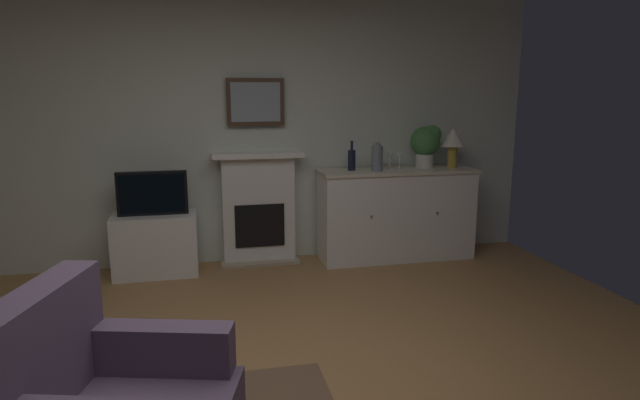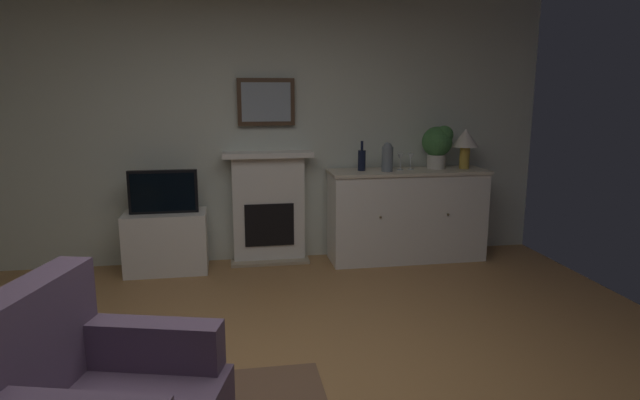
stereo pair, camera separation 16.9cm
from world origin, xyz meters
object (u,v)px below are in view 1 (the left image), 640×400
object	(u,v)px
tv_cabinet	(156,244)
potted_plant_small	(426,143)
sideboard_cabinet	(396,214)
wine_glass_left	(390,157)
wine_bottle	(352,159)
wine_glass_center	(400,157)
tv_set	(152,193)
fireplace_unit	(259,208)
framed_picture	(256,102)
vase_decorative	(377,157)
table_lamp	(453,140)

from	to	relation	value
tv_cabinet	potted_plant_small	distance (m)	2.81
sideboard_cabinet	wine_glass_left	world-z (taller)	wine_glass_left
wine_bottle	tv_cabinet	bearing A→B (deg)	-179.20
wine_glass_center	tv_cabinet	size ratio (longest dim) A/B	0.22
tv_set	tv_cabinet	bearing A→B (deg)	90.00
wine_glass_left	tv_cabinet	xyz separation A→B (m)	(-2.27, -0.00, -0.75)
wine_glass_left	fireplace_unit	bearing A→B (deg)	172.88
potted_plant_small	wine_glass_center	bearing A→B (deg)	-177.63
tv_cabinet	tv_set	xyz separation A→B (m)	(-0.00, -0.02, 0.48)
framed_picture	wine_glass_left	bearing A→B (deg)	-9.08
wine_glass_center	tv_cabinet	bearing A→B (deg)	-179.55
vase_decorative	tv_set	world-z (taller)	vase_decorative
wine_glass_center	potted_plant_small	distance (m)	0.32
vase_decorative	tv_cabinet	xyz separation A→B (m)	(-2.11, 0.06, -0.77)
vase_decorative	tv_cabinet	size ratio (longest dim) A/B	0.38
wine_bottle	vase_decorative	world-z (taller)	wine_bottle
framed_picture	vase_decorative	xyz separation A→B (m)	(1.14, -0.27, -0.52)
vase_decorative	potted_plant_small	size ratio (longest dim) A/B	0.65
vase_decorative	potted_plant_small	distance (m)	0.57
potted_plant_small	table_lamp	bearing A→B (deg)	-9.60
vase_decorative	potted_plant_small	world-z (taller)	potted_plant_small
wine_glass_left	tv_set	xyz separation A→B (m)	(-2.27, -0.02, -0.26)
framed_picture	vase_decorative	world-z (taller)	framed_picture
sideboard_cabinet	tv_set	bearing A→B (deg)	-179.80
vase_decorative	sideboard_cabinet	bearing A→B (deg)	12.20
table_lamp	wine_bottle	xyz separation A→B (m)	(-1.05, 0.04, -0.17)
table_lamp	tv_cabinet	world-z (taller)	table_lamp
sideboard_cabinet	potted_plant_small	world-z (taller)	potted_plant_small
framed_picture	wine_bottle	size ratio (longest dim) A/B	1.90
table_lamp	tv_cabinet	size ratio (longest dim) A/B	0.53
sideboard_cabinet	wine_glass_left	xyz separation A→B (m)	(-0.08, 0.02, 0.58)
fireplace_unit	table_lamp	size ratio (longest dim) A/B	2.75
table_lamp	tv_set	size ratio (longest dim) A/B	0.65
sideboard_cabinet	wine_glass_left	size ratio (longest dim) A/B	9.52
wine_glass_center	potted_plant_small	xyz separation A→B (m)	(0.28, 0.01, 0.13)
fireplace_unit	framed_picture	xyz separation A→B (m)	(0.00, 0.05, 1.02)
table_lamp	framed_picture	bearing A→B (deg)	173.51
table_lamp	tv_set	world-z (taller)	table_lamp
table_lamp	wine_glass_center	bearing A→B (deg)	176.53
table_lamp	wine_bottle	distance (m)	1.06
wine_glass_left	sideboard_cabinet	bearing A→B (deg)	-11.55
sideboard_cabinet	table_lamp	distance (m)	0.94
sideboard_cabinet	table_lamp	size ratio (longest dim) A/B	3.93
wine_glass_center	vase_decorative	distance (m)	0.28
fireplace_unit	wine_glass_center	world-z (taller)	fireplace_unit
wine_glass_left	wine_bottle	bearing A→B (deg)	176.22
fireplace_unit	tv_set	size ratio (longest dim) A/B	1.77
table_lamp	wine_bottle	world-z (taller)	table_lamp
framed_picture	vase_decorative	distance (m)	1.28
vase_decorative	tv_set	bearing A→B (deg)	178.87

